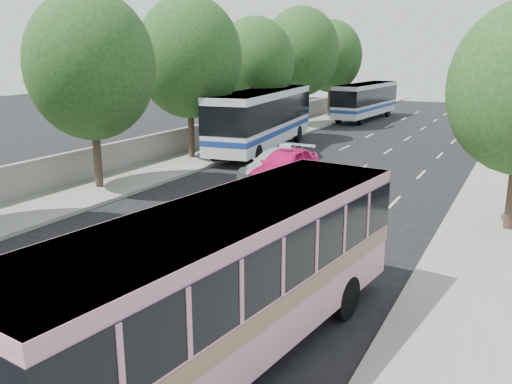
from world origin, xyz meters
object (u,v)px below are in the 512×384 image
Objects in this scene: pink_bus at (228,269)px; pink_taxi at (285,166)px; white_pickup at (277,165)px; tour_coach_rear at (366,98)px; tour_coach_front at (262,115)px.

pink_bus reaches higher than pink_taxi.
pink_bus reaches higher than white_pickup.
tour_coach_rear reaches higher than white_pickup.
pink_bus is at bearing -64.83° from white_pickup.
tour_coach_front is (-4.94, 7.47, 1.45)m from pink_taxi.
white_pickup is (-6.01, 15.29, -1.28)m from pink_bus.
tour_coach_front is at bearing 125.15° from white_pickup.
pink_taxi reaches higher than white_pickup.
white_pickup is 8.39m from tour_coach_front.
tour_coach_rear is at bearing 79.17° from tour_coach_front.
tour_coach_front is 19.28m from tour_coach_rear.
tour_coach_rear is (-9.06, 41.56, -0.02)m from pink_bus.
pink_taxi is 0.78m from white_pickup.
tour_coach_rear is (-3.06, 26.27, 1.26)m from white_pickup.
tour_coach_rear is (-3.69, 26.71, 1.16)m from pink_taxi.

